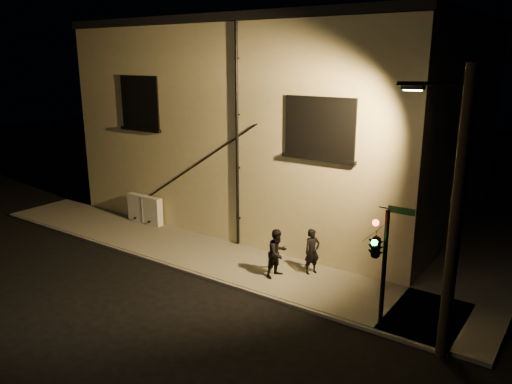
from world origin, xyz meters
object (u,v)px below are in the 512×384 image
Objects in this scene: pedestrian_b at (277,253)px; traffic_signal at (377,245)px; utility_cabinet at (145,209)px; pedestrian_a at (312,251)px; streetlamp_pole at (453,210)px.

pedestrian_b is 4.24m from traffic_signal.
utility_cabinet is 0.55× the size of traffic_signal.
traffic_signal is (3.81, -1.12, 1.47)m from pedestrian_b.
pedestrian_a is at bearing 146.27° from traffic_signal.
utility_cabinet is at bearing 168.65° from streetlamp_pole.
streetlamp_pole is (1.87, -0.21, 1.37)m from traffic_signal.
utility_cabinet is at bearing 117.38° from pedestrian_a.
utility_cabinet is 14.13m from streetlamp_pole.
streetlamp_pole is at bearing -11.35° from utility_cabinet.
pedestrian_a is 6.06m from streetlamp_pole.
traffic_signal reaches higher than pedestrian_b.
utility_cabinet is 1.20× the size of pedestrian_a.
pedestrian_a is (8.67, -0.52, 0.16)m from utility_cabinet.
pedestrian_b is at bearing 167.26° from pedestrian_a.
pedestrian_b is 0.23× the size of streetlamp_pole.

